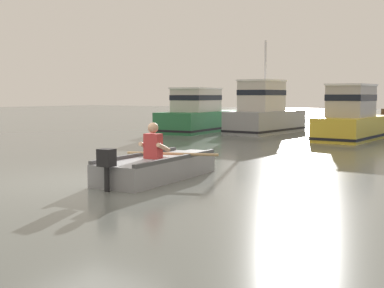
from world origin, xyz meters
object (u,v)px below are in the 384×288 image
(moored_boat_green, at_px, (200,115))
(moored_boat_grey, at_px, (265,114))
(rowboat_with_person, at_px, (159,166))
(moored_boat_yellow, at_px, (353,119))

(moored_boat_green, relative_size, moored_boat_grey, 1.25)
(rowboat_with_person, relative_size, moored_boat_green, 0.62)
(moored_boat_grey, bearing_deg, moored_boat_yellow, -15.33)
(rowboat_with_person, height_order, moored_boat_yellow, moored_boat_yellow)
(rowboat_with_person, xyz_separation_m, moored_boat_green, (-6.97, 12.37, 0.54))
(moored_boat_yellow, bearing_deg, moored_boat_grey, 164.67)
(rowboat_with_person, xyz_separation_m, moored_boat_grey, (-3.84, 13.04, 0.66))
(moored_boat_grey, relative_size, moored_boat_yellow, 0.95)
(moored_boat_grey, height_order, moored_boat_yellow, moored_boat_grey)
(moored_boat_yellow, bearing_deg, rowboat_with_person, -92.93)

